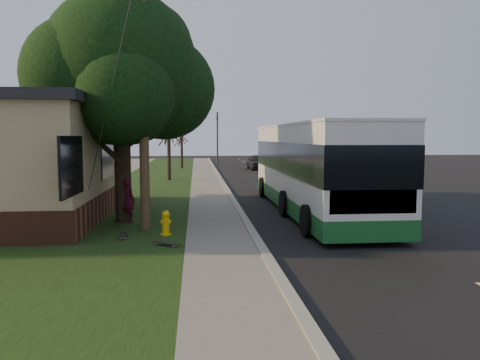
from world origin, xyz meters
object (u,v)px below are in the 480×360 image
at_px(bare_tree_far, 182,147).
at_px(distant_car, 258,162).
at_px(leafy_tree, 122,72).
at_px(traffic_signal, 217,135).
at_px(skateboarder, 128,200).
at_px(bare_tree_near, 169,149).
at_px(skateboard_main, 124,235).
at_px(skateboard_spare, 167,243).
at_px(utility_pole, 143,83).
at_px(fire_hydrant, 166,223).
at_px(transit_bus, 313,165).

bearing_deg(bare_tree_far, distant_car, -12.62).
relative_size(leafy_tree, traffic_signal, 1.42).
bearing_deg(traffic_signal, skateboarder, -98.08).
distance_m(bare_tree_near, skateboard_main, 18.26).
distance_m(bare_tree_far, skateboard_spare, 31.41).
distance_m(skateboarder, distant_car, 27.34).
bearing_deg(bare_tree_far, utility_pole, -90.60).
relative_size(bare_tree_near, distant_car, 1.05).
relative_size(skateboarder, skateboard_spare, 1.89).
distance_m(traffic_signal, distant_car, 6.96).
height_order(fire_hydrant, traffic_signal, traffic_signal).
relative_size(bare_tree_far, skateboarder, 2.68).
relative_size(leafy_tree, skateboarder, 5.19).
relative_size(bare_tree_far, skateboard_spare, 5.07).
bearing_deg(traffic_signal, distant_car, -58.42).
xyz_separation_m(fire_hydrant, utility_pole, (-0.71, 0.99, 4.20)).
height_order(skateboarder, distant_car, skateboarder).
bearing_deg(transit_bus, distant_car, 87.67).
bearing_deg(leafy_tree, skateboarder, -65.44).
bearing_deg(skateboarder, transit_bus, -124.90).
bearing_deg(skateboard_main, skateboard_spare, -42.71).
distance_m(fire_hydrant, bare_tree_far, 30.04).
bearing_deg(skateboarder, skateboard_main, 133.10).
height_order(utility_pole, leafy_tree, utility_pole).
bearing_deg(bare_tree_far, bare_tree_near, -92.39).
height_order(bare_tree_far, skateboard_main, bare_tree_far).
xyz_separation_m(utility_pole, traffic_signal, (3.81, 33.01, -1.47)).
height_order(utility_pole, skateboarder, utility_pole).
bearing_deg(fire_hydrant, bare_tree_far, 90.76).
relative_size(fire_hydrant, utility_pole, 0.08).
height_order(fire_hydrant, utility_pole, utility_pole).
distance_m(traffic_signal, transit_bus, 29.80).
xyz_separation_m(traffic_signal, transit_bus, (2.43, -29.68, -1.32)).
distance_m(leafy_tree, bare_tree_near, 15.66).
bearing_deg(utility_pole, skateboarder, 118.45).
height_order(bare_tree_far, traffic_signal, traffic_signal).
bearing_deg(utility_pole, distant_car, 75.28).
height_order(fire_hydrant, distant_car, distant_car).
xyz_separation_m(fire_hydrant, bare_tree_far, (-0.40, 30.00, 1.57)).
distance_m(fire_hydrant, skateboarder, 2.70).
relative_size(fire_hydrant, traffic_signal, 0.13).
bearing_deg(skateboard_main, distant_car, 74.88).
relative_size(leafy_tree, distant_car, 1.90).
height_order(skateboard_spare, distant_car, distant_car).
relative_size(fire_hydrant, bare_tree_far, 0.18).
height_order(fire_hydrant, leafy_tree, leafy_tree).
bearing_deg(skateboarder, bare_tree_near, -53.17).
distance_m(bare_tree_far, skateboarder, 27.77).
relative_size(traffic_signal, skateboarder, 3.66).
distance_m(fire_hydrant, bare_tree_near, 18.10).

